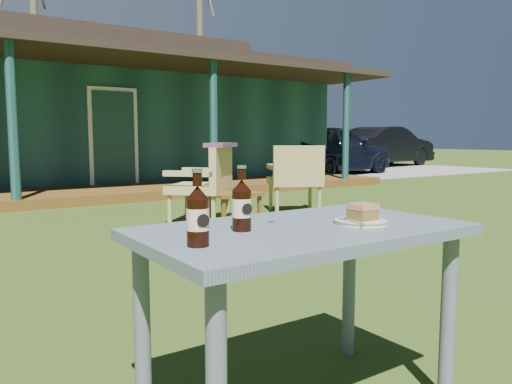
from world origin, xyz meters
TOP-DOWN VIEW (x-y plane):
  - ground at (0.00, 0.00)m, footprint 80.00×80.00m
  - gravel_strip at (10.50, 8.50)m, footprint 9.00×6.00m
  - tree_mid at (3.00, 18.50)m, footprint 0.28×0.28m
  - tree_right at (9.50, 17.00)m, footprint 0.28×0.28m
  - car_near at (8.52, 7.45)m, footprint 4.46×2.44m
  - car_far at (13.14, 9.49)m, footprint 4.53×2.07m
  - cafe_table at (0.00, -1.60)m, footprint 1.20×0.70m
  - plate at (0.22, -1.68)m, footprint 0.20×0.20m
  - cake_slice at (0.23, -1.68)m, footprint 0.09×0.09m
  - fork at (0.16, -1.69)m, footprint 0.03×0.14m
  - cola_bottle_near at (-0.23, -1.55)m, footprint 0.07×0.07m
  - cola_bottle_far at (-0.47, -1.69)m, footprint 0.07×0.07m
  - bottle_cap at (-0.06, -1.49)m, footprint 0.03×0.03m
  - armchair_left at (1.74, 2.31)m, footprint 0.95×0.95m
  - armchair_right at (3.18, 2.38)m, footprint 0.92×0.90m
  - floral_throw at (1.86, 2.17)m, footprint 0.64×0.62m
  - side_table at (1.94, 1.99)m, footprint 0.60×0.40m

SIDE VIEW (x-z plane):
  - ground at x=0.00m, z-range 0.00..0.00m
  - gravel_strip at x=10.50m, z-range 0.00..0.02m
  - side_table at x=1.94m, z-range 0.14..0.54m
  - armchair_left at x=1.74m, z-range 0.06..0.99m
  - armchair_right at x=3.18m, z-range 0.06..1.00m
  - cafe_table at x=0.00m, z-range 0.26..0.98m
  - car_near at x=8.52m, z-range 0.00..1.44m
  - car_far at x=13.14m, z-range 0.00..1.44m
  - bottle_cap at x=-0.06m, z-range 0.72..0.73m
  - plate at x=0.22m, z-range 0.72..0.74m
  - fork at x=0.16m, z-range 0.73..0.74m
  - cake_slice at x=0.23m, z-range 0.73..0.80m
  - cola_bottle_near at x=-0.23m, z-range 0.70..0.93m
  - cola_bottle_far at x=-0.47m, z-range 0.70..0.93m
  - floral_throw at x=1.86m, z-range 0.94..0.99m
  - tree_mid at x=3.00m, z-range 0.00..9.50m
  - tree_right at x=9.50m, z-range 0.00..11.00m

